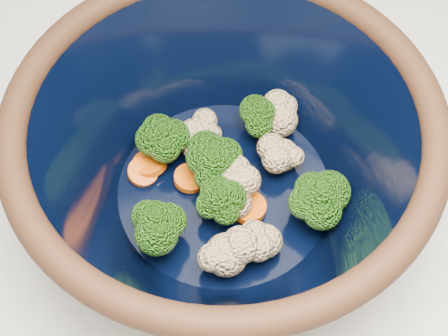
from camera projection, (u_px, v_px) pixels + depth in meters
name	position (u px, v px, depth m)	size (l,w,h in m)	color
mixing_bowl	(224.00, 159.00, 0.48)	(0.40, 0.40, 0.14)	black
vegetable_pile	(229.00, 176.00, 0.49)	(0.17, 0.15, 0.05)	#608442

